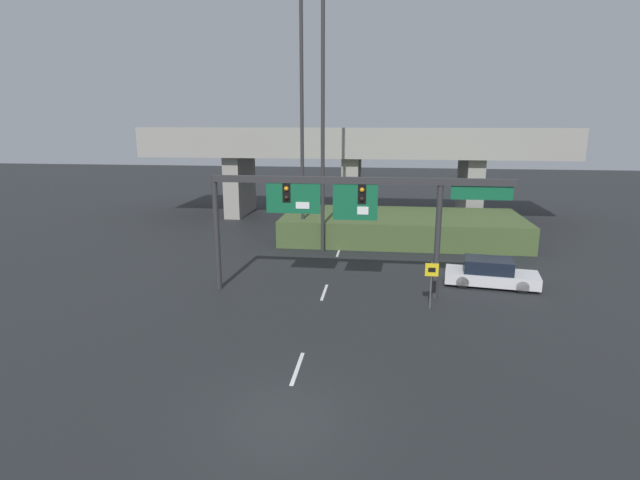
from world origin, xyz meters
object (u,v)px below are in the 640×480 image
at_px(highway_light_pole_near, 323,105).
at_px(highway_light_pole_far, 302,107).
at_px(speed_limit_sign, 431,278).
at_px(parked_sedan_near_right, 490,273).
at_px(signal_gantry, 345,201).

distance_m(highway_light_pole_near, highway_light_pole_far, 2.35).
distance_m(speed_limit_sign, parked_sedan_near_right, 5.12).
xyz_separation_m(signal_gantry, parked_sedan_near_right, (7.48, 2.29, -4.01)).
distance_m(signal_gantry, speed_limit_sign, 5.41).
height_order(signal_gantry, speed_limit_sign, signal_gantry).
height_order(highway_light_pole_near, parked_sedan_near_right, highway_light_pole_near).
xyz_separation_m(speed_limit_sign, highway_light_pole_far, (-7.75, 11.38, 7.82)).
distance_m(highway_light_pole_near, parked_sedan_near_right, 14.20).
xyz_separation_m(signal_gantry, highway_light_pole_near, (-2.06, 8.20, 4.69)).
relative_size(speed_limit_sign, highway_light_pole_far, 0.12).
relative_size(signal_gantry, speed_limit_sign, 6.50).
relative_size(signal_gantry, highway_light_pole_near, 0.80).
xyz_separation_m(highway_light_pole_near, parked_sedan_near_right, (9.54, -5.91, -8.70)).
height_order(signal_gantry, highway_light_pole_near, highway_light_pole_near).
relative_size(highway_light_pole_near, highway_light_pole_far, 1.01).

